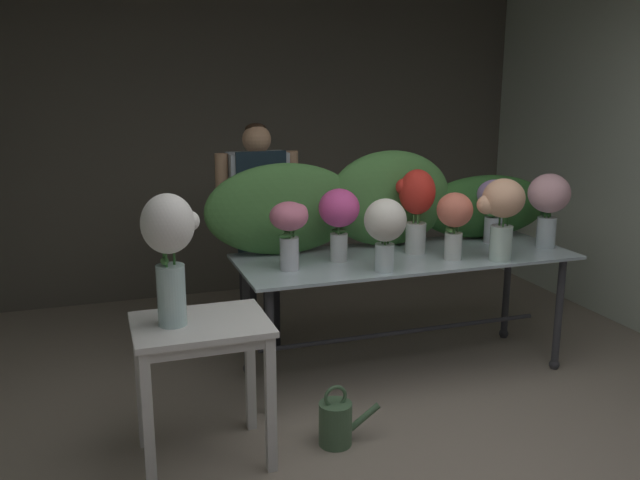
{
  "coord_description": "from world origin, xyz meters",
  "views": [
    {
      "loc": [
        -1.51,
        -2.41,
        1.95
      ],
      "look_at": [
        -0.31,
        1.15,
        1.04
      ],
      "focal_mm": 38.23,
      "sensor_mm": 36.0,
      "label": 1
    }
  ],
  "objects_px": {
    "vase_rosy_stock": "(290,226)",
    "vase_coral_peonies": "(454,218)",
    "vase_scarlet_dahlias": "(416,202)",
    "vase_lilac_anemones": "(494,204)",
    "vase_peach_ranunculus": "(502,210)",
    "vase_fuchsia_freesia": "(339,214)",
    "vase_blush_snapdragons": "(549,201)",
    "display_table_glass": "(405,273)",
    "watering_can": "(336,422)",
    "florist": "(258,213)",
    "vase_ivory_hydrangea": "(386,227)",
    "vase_white_roses_tall": "(170,246)",
    "side_table_white": "(201,343)"
  },
  "relations": [
    {
      "from": "vase_peach_ranunculus",
      "to": "watering_can",
      "type": "height_order",
      "value": "vase_peach_ranunculus"
    },
    {
      "from": "vase_ivory_hydrangea",
      "to": "vase_blush_snapdragons",
      "type": "relative_size",
      "value": 0.87
    },
    {
      "from": "vase_rosy_stock",
      "to": "vase_coral_peonies",
      "type": "height_order",
      "value": "vase_coral_peonies"
    },
    {
      "from": "display_table_glass",
      "to": "vase_scarlet_dahlias",
      "type": "distance_m",
      "value": 0.47
    },
    {
      "from": "side_table_white",
      "to": "watering_can",
      "type": "bearing_deg",
      "value": -7.64
    },
    {
      "from": "display_table_glass",
      "to": "vase_lilac_anemones",
      "type": "distance_m",
      "value": 0.83
    },
    {
      "from": "watering_can",
      "to": "vase_coral_peonies",
      "type": "bearing_deg",
      "value": 29.5
    },
    {
      "from": "side_table_white",
      "to": "vase_lilac_anemones",
      "type": "xyz_separation_m",
      "value": [
        2.16,
        0.77,
        0.45
      ]
    },
    {
      "from": "vase_peach_ranunculus",
      "to": "watering_can",
      "type": "xyz_separation_m",
      "value": [
        -1.25,
        -0.44,
        -1.01
      ]
    },
    {
      "from": "vase_fuchsia_freesia",
      "to": "vase_peach_ranunculus",
      "type": "relative_size",
      "value": 0.88
    },
    {
      "from": "vase_scarlet_dahlias",
      "to": "vase_white_roses_tall",
      "type": "relative_size",
      "value": 0.85
    },
    {
      "from": "vase_scarlet_dahlias",
      "to": "vase_coral_peonies",
      "type": "xyz_separation_m",
      "value": [
        0.16,
        -0.23,
        -0.07
      ]
    },
    {
      "from": "display_table_glass",
      "to": "vase_white_roses_tall",
      "type": "xyz_separation_m",
      "value": [
        -1.57,
        -0.65,
        0.47
      ]
    },
    {
      "from": "vase_scarlet_dahlias",
      "to": "vase_lilac_anemones",
      "type": "xyz_separation_m",
      "value": [
        0.64,
        0.08,
        -0.06
      ]
    },
    {
      "from": "watering_can",
      "to": "side_table_white",
      "type": "bearing_deg",
      "value": 172.36
    },
    {
      "from": "vase_scarlet_dahlias",
      "to": "vase_peach_ranunculus",
      "type": "height_order",
      "value": "vase_scarlet_dahlias"
    },
    {
      "from": "vase_peach_ranunculus",
      "to": "display_table_glass",
      "type": "bearing_deg",
      "value": 149.23
    },
    {
      "from": "vase_lilac_anemones",
      "to": "vase_white_roses_tall",
      "type": "relative_size",
      "value": 0.68
    },
    {
      "from": "vase_ivory_hydrangea",
      "to": "vase_peach_ranunculus",
      "type": "height_order",
      "value": "vase_peach_ranunculus"
    },
    {
      "from": "display_table_glass",
      "to": "watering_can",
      "type": "bearing_deg",
      "value": -135.1
    },
    {
      "from": "vase_coral_peonies",
      "to": "vase_peach_ranunculus",
      "type": "relative_size",
      "value": 0.83
    },
    {
      "from": "side_table_white",
      "to": "vase_fuchsia_freesia",
      "type": "height_order",
      "value": "vase_fuchsia_freesia"
    },
    {
      "from": "vase_lilac_anemones",
      "to": "vase_peach_ranunculus",
      "type": "distance_m",
      "value": 0.48
    },
    {
      "from": "side_table_white",
      "to": "florist",
      "type": "distance_m",
      "value": 1.56
    },
    {
      "from": "vase_white_roses_tall",
      "to": "florist",
      "type": "bearing_deg",
      "value": 60.85
    },
    {
      "from": "vase_peach_ranunculus",
      "to": "vase_blush_snapdragons",
      "type": "xyz_separation_m",
      "value": [
        0.49,
        0.19,
        -0.01
      ]
    },
    {
      "from": "vase_coral_peonies",
      "to": "vase_rosy_stock",
      "type": "bearing_deg",
      "value": 174.25
    },
    {
      "from": "vase_rosy_stock",
      "to": "vase_peach_ranunculus",
      "type": "distance_m",
      "value": 1.33
    },
    {
      "from": "vase_coral_peonies",
      "to": "vase_peach_ranunculus",
      "type": "distance_m",
      "value": 0.3
    },
    {
      "from": "display_table_glass",
      "to": "vase_fuchsia_freesia",
      "type": "height_order",
      "value": "vase_fuchsia_freesia"
    },
    {
      "from": "vase_rosy_stock",
      "to": "florist",
      "type": "bearing_deg",
      "value": 89.7
    },
    {
      "from": "vase_lilac_anemones",
      "to": "vase_blush_snapdragons",
      "type": "height_order",
      "value": "vase_blush_snapdragons"
    },
    {
      "from": "vase_ivory_hydrangea",
      "to": "vase_white_roses_tall",
      "type": "bearing_deg",
      "value": -164.57
    },
    {
      "from": "vase_rosy_stock",
      "to": "vase_lilac_anemones",
      "type": "height_order",
      "value": "vase_lilac_anemones"
    },
    {
      "from": "vase_lilac_anemones",
      "to": "vase_rosy_stock",
      "type": "bearing_deg",
      "value": -172.5
    },
    {
      "from": "vase_rosy_stock",
      "to": "vase_scarlet_dahlias",
      "type": "xyz_separation_m",
      "value": [
        0.89,
        0.12,
        0.07
      ]
    },
    {
      "from": "vase_ivory_hydrangea",
      "to": "watering_can",
      "type": "bearing_deg",
      "value": -136.15
    },
    {
      "from": "vase_fuchsia_freesia",
      "to": "vase_blush_snapdragons",
      "type": "relative_size",
      "value": 0.92
    },
    {
      "from": "vase_fuchsia_freesia",
      "to": "vase_scarlet_dahlias",
      "type": "relative_size",
      "value": 0.83
    },
    {
      "from": "florist",
      "to": "vase_ivory_hydrangea",
      "type": "relative_size",
      "value": 3.71
    },
    {
      "from": "display_table_glass",
      "to": "florist",
      "type": "xyz_separation_m",
      "value": [
        -0.8,
        0.72,
        0.32
      ]
    },
    {
      "from": "vase_ivory_hydrangea",
      "to": "display_table_glass",
      "type": "bearing_deg",
      "value": 46.57
    },
    {
      "from": "side_table_white",
      "to": "vase_blush_snapdragons",
      "type": "height_order",
      "value": "vase_blush_snapdragons"
    },
    {
      "from": "florist",
      "to": "vase_peach_ranunculus",
      "type": "distance_m",
      "value": 1.67
    },
    {
      "from": "vase_scarlet_dahlias",
      "to": "display_table_glass",
      "type": "bearing_deg",
      "value": -155.06
    },
    {
      "from": "florist",
      "to": "vase_scarlet_dahlias",
      "type": "relative_size",
      "value": 2.95
    },
    {
      "from": "vase_ivory_hydrangea",
      "to": "vase_coral_peonies",
      "type": "relative_size",
      "value": 1.02
    },
    {
      "from": "vase_fuchsia_freesia",
      "to": "watering_can",
      "type": "distance_m",
      "value": 1.27
    },
    {
      "from": "florist",
      "to": "vase_scarlet_dahlias",
      "type": "distance_m",
      "value": 1.13
    },
    {
      "from": "vase_scarlet_dahlias",
      "to": "side_table_white",
      "type": "bearing_deg",
      "value": -155.56
    }
  ]
}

